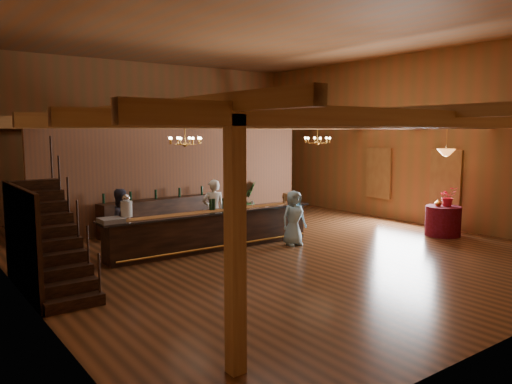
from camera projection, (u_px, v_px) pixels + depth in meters
floor at (260, 244)px, 13.28m from camera, size 14.00×14.00×0.00m
ceiling at (260, 32)px, 12.62m from camera, size 14.00×14.00×0.00m
wall_back at (147, 138)px, 18.54m from camera, size 12.00×0.10×5.50m
wall_left at (6, 144)px, 9.42m from camera, size 0.10×14.00×5.50m
wall_right at (405, 139)px, 16.48m from camera, size 0.10×14.00×5.50m
beam_grid at (249, 122)px, 13.30m from camera, size 11.90×13.90×0.39m
support_posts at (272, 186)px, 12.69m from camera, size 9.20×10.20×3.20m
partition_wall at (180, 178)px, 15.60m from camera, size 9.00×0.18×3.10m
window_right_front at (446, 179)px, 15.32m from camera, size 0.12×1.05×1.75m
window_right_back at (379, 173)px, 17.40m from camera, size 0.12×1.05×1.75m
staircase at (52, 238)px, 9.36m from camera, size 1.00×2.80×2.00m
backroom_boxes at (159, 202)px, 17.44m from camera, size 4.10×0.60×1.10m
tasting_bar at (213, 230)px, 12.72m from camera, size 5.87×0.83×0.99m
beverage_dispenser at (126, 208)px, 11.37m from camera, size 0.26×0.26×0.60m
glass_rack_tray at (111, 220)px, 11.09m from camera, size 0.50×0.50×0.10m
raffle_drum at (288, 197)px, 14.02m from camera, size 0.34×0.24×0.30m
bar_bottle_0 at (211, 205)px, 12.74m from camera, size 0.07×0.07×0.30m
bar_bottle_1 at (214, 205)px, 12.79m from camera, size 0.07×0.07×0.30m
bar_bottle_2 at (224, 204)px, 12.97m from camera, size 0.07×0.07×0.30m
backbar_shelf at (156, 215)px, 14.87m from camera, size 3.59×0.96×1.00m
round_table at (443, 221)px, 14.37m from camera, size 0.99×0.99×0.86m
chandelier_left at (185, 140)px, 12.08m from camera, size 0.80×0.80×0.58m
chandelier_right at (317, 140)px, 15.08m from camera, size 0.80×0.80×0.62m
pendant_lamp at (446, 152)px, 14.13m from camera, size 0.52×0.52×0.90m
bartender at (214, 210)px, 13.60m from camera, size 0.72×0.60×1.70m
staff_second at (119, 222)px, 12.00m from camera, size 0.82×0.65×1.63m
guest at (294, 218)px, 13.13m from camera, size 0.75×0.53×1.45m
floor_plant at (248, 200)px, 17.02m from camera, size 0.86×0.77×1.31m
table_flowers at (448, 197)px, 14.31m from camera, size 0.64×0.60×0.56m
table_vase at (438, 201)px, 14.29m from camera, size 0.17×0.17×0.32m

